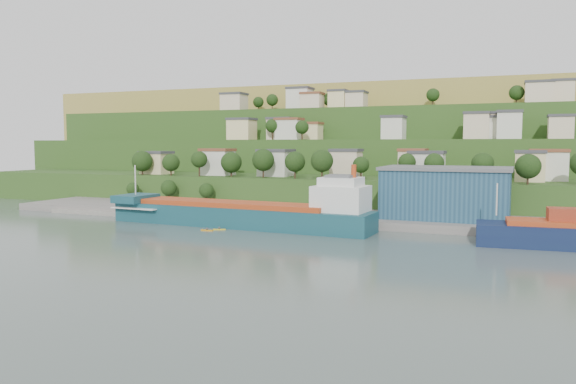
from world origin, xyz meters
The scene contains 10 objects.
ground centered at (0.00, 0.00, 0.00)m, with size 500.00×500.00×0.00m, color #485751.
quay centered at (20.00, 28.00, 0.00)m, with size 220.00×26.00×4.00m, color slate.
pebble_beach centered at (-55.00, 22.00, 0.00)m, with size 40.00×18.00×2.40m, color slate.
hillside centered at (0.01, 168.67, 0.09)m, with size 360.00×211.12×96.00m.
cargo_ship_near centered at (-8.73, 9.04, 2.83)m, with size 69.63×15.09×17.75m.
warehouse centered at (36.93, 28.93, 8.43)m, with size 31.30×19.50×12.80m.
caravan centered at (-53.67, 21.28, 2.59)m, with size 5.94×2.48×2.77m, color white.
dinghy centered at (-46.67, 17.35, 1.61)m, with size 4.09×1.53×0.82m, color silver.
kayak_orange centered at (-14.49, -0.17, 0.23)m, with size 3.14×0.58×0.78m.
kayak_yellow centered at (-12.46, 2.14, 0.22)m, with size 2.99×1.69×0.76m.
Camera 1 is at (51.91, -114.93, 20.43)m, focal length 35.00 mm.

